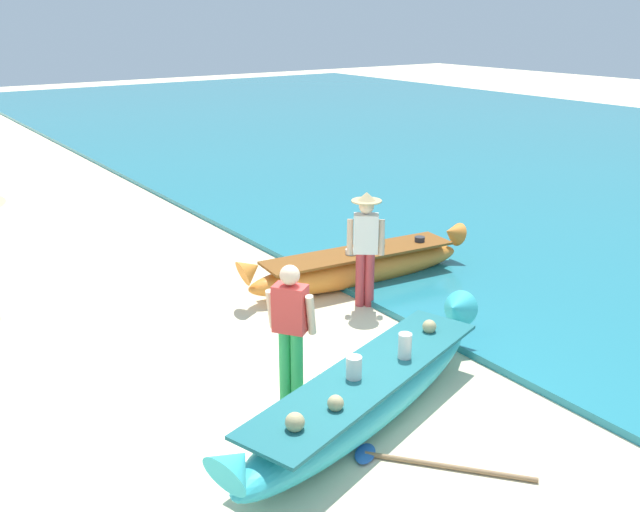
# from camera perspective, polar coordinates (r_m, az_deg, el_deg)

# --- Properties ---
(ground_plane) EXTENTS (80.00, 80.00, 0.00)m
(ground_plane) POSITION_cam_1_polar(r_m,az_deg,el_deg) (8.08, 1.88, -11.96)
(ground_plane) COLOR beige
(sea) EXTENTS (24.00, 56.00, 0.10)m
(sea) POSITION_cam_1_polar(r_m,az_deg,el_deg) (23.01, 18.32, 7.92)
(sea) COLOR teal
(sea) RESTS_ON ground
(boat_cyan_foreground) EXTENTS (4.46, 2.06, 0.87)m
(boat_cyan_foreground) POSITION_cam_1_polar(r_m,az_deg,el_deg) (7.67, 3.95, -11.11)
(boat_cyan_foreground) COLOR #33B2BC
(boat_cyan_foreground) RESTS_ON ground
(boat_orange_midground) EXTENTS (4.18, 1.09, 0.84)m
(boat_orange_midground) POSITION_cam_1_polar(r_m,az_deg,el_deg) (11.29, 3.18, -0.87)
(boat_orange_midground) COLOR orange
(boat_orange_midground) RESTS_ON ground
(person_vendor_hatted) EXTENTS (0.56, 0.49, 1.76)m
(person_vendor_hatted) POSITION_cam_1_polar(r_m,az_deg,el_deg) (10.26, 3.74, 1.20)
(person_vendor_hatted) COLOR #B2383D
(person_vendor_hatted) RESTS_ON ground
(person_tourist_customer) EXTENTS (0.47, 0.56, 1.65)m
(person_tourist_customer) POSITION_cam_1_polar(r_m,az_deg,el_deg) (7.69, -2.41, -5.79)
(person_tourist_customer) COLOR green
(person_tourist_customer) RESTS_ON ground
(paddle) EXTENTS (1.30, 1.47, 0.05)m
(paddle) POSITION_cam_1_polar(r_m,az_deg,el_deg) (7.20, 8.13, -16.26)
(paddle) COLOR #8E6B47
(paddle) RESTS_ON ground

